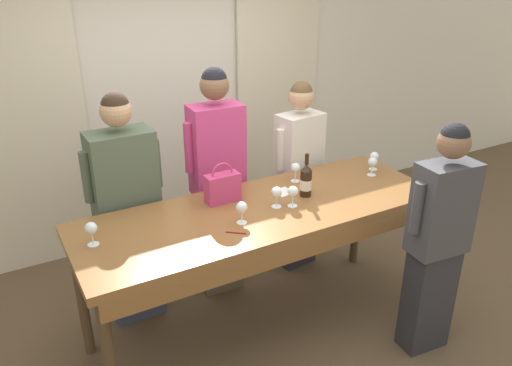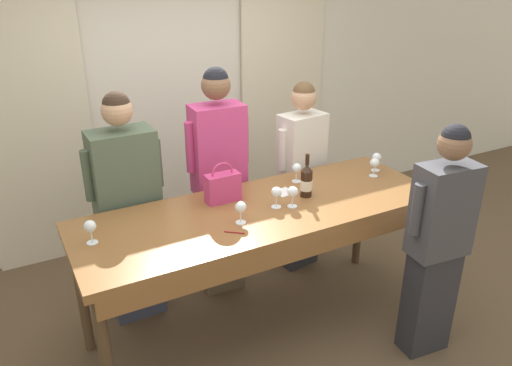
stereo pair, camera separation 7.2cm
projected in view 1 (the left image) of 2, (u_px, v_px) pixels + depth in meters
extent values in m
plane|color=brown|center=(262.00, 326.00, 3.82)|extent=(18.00, 18.00, 0.00)
cube|color=silver|center=(165.00, 95.00, 4.72)|extent=(12.00, 0.06, 2.80)
cube|color=beige|center=(27.00, 121.00, 4.13)|extent=(0.95, 0.03, 2.69)
cube|color=beige|center=(278.00, 88.00, 5.25)|extent=(0.95, 0.03, 2.69)
cube|color=brown|center=(262.00, 211.00, 3.43)|extent=(2.56, 0.89, 0.06)
cube|color=brown|center=(297.00, 251.00, 3.12)|extent=(2.45, 0.03, 0.12)
cylinder|color=#4C3823|center=(419.00, 253.00, 3.88)|extent=(0.07, 0.07, 0.95)
cylinder|color=#4C3823|center=(81.00, 296.00, 3.38)|extent=(0.07, 0.07, 0.95)
cylinder|color=#4C3823|center=(357.00, 215.00, 4.47)|extent=(0.07, 0.07, 0.95)
cylinder|color=black|center=(306.00, 183.00, 3.56)|extent=(0.08, 0.08, 0.19)
cone|color=black|center=(307.00, 167.00, 3.51)|extent=(0.08, 0.08, 0.05)
cylinder|color=black|center=(307.00, 159.00, 3.48)|extent=(0.03, 0.03, 0.08)
cylinder|color=beige|center=(306.00, 184.00, 3.56)|extent=(0.09, 0.09, 0.08)
cube|color=#C63870|center=(223.00, 188.00, 3.47)|extent=(0.24, 0.11, 0.20)
torus|color=#C63870|center=(222.00, 174.00, 3.42)|extent=(0.16, 0.01, 0.16)
cylinder|color=white|center=(295.00, 181.00, 3.83)|extent=(0.07, 0.07, 0.00)
cylinder|color=white|center=(295.00, 176.00, 3.81)|extent=(0.01, 0.01, 0.08)
sphere|color=white|center=(295.00, 168.00, 3.78)|extent=(0.07, 0.07, 0.07)
cylinder|color=white|center=(93.00, 244.00, 2.96)|extent=(0.07, 0.07, 0.00)
cylinder|color=white|center=(93.00, 238.00, 2.94)|extent=(0.01, 0.01, 0.08)
sphere|color=white|center=(91.00, 228.00, 2.92)|extent=(0.07, 0.07, 0.07)
cylinder|color=white|center=(276.00, 207.00, 3.42)|extent=(0.07, 0.07, 0.00)
cylinder|color=white|center=(276.00, 201.00, 3.41)|extent=(0.01, 0.01, 0.08)
sphere|color=white|center=(277.00, 192.00, 3.38)|extent=(0.07, 0.07, 0.07)
cylinder|color=white|center=(292.00, 206.00, 3.43)|extent=(0.07, 0.07, 0.00)
cylinder|color=white|center=(293.00, 201.00, 3.42)|extent=(0.01, 0.01, 0.08)
sphere|color=white|center=(293.00, 191.00, 3.39)|extent=(0.07, 0.07, 0.07)
cylinder|color=white|center=(373.00, 169.00, 4.05)|extent=(0.07, 0.07, 0.00)
cylinder|color=white|center=(374.00, 164.00, 4.03)|extent=(0.01, 0.01, 0.08)
sphere|color=white|center=(374.00, 156.00, 4.01)|extent=(0.07, 0.07, 0.07)
sphere|color=beige|center=(374.00, 157.00, 4.01)|extent=(0.05, 0.05, 0.05)
cylinder|color=white|center=(371.00, 175.00, 3.94)|extent=(0.07, 0.07, 0.00)
cylinder|color=white|center=(372.00, 170.00, 3.92)|extent=(0.01, 0.01, 0.08)
sphere|color=white|center=(373.00, 162.00, 3.90)|extent=(0.07, 0.07, 0.07)
sphere|color=beige|center=(373.00, 163.00, 3.90)|extent=(0.05, 0.05, 0.05)
cylinder|color=white|center=(242.00, 223.00, 3.21)|extent=(0.07, 0.07, 0.00)
cylinder|color=white|center=(242.00, 217.00, 3.19)|extent=(0.01, 0.01, 0.08)
sphere|color=white|center=(242.00, 207.00, 3.17)|extent=(0.07, 0.07, 0.07)
cube|color=white|center=(283.00, 192.00, 3.64)|extent=(0.15, 0.15, 0.00)
cylinder|color=maroon|center=(236.00, 233.00, 3.09)|extent=(0.11, 0.09, 0.01)
cube|color=#383D51|center=(134.00, 267.00, 3.80)|extent=(0.39, 0.24, 0.84)
cube|color=#4C5B47|center=(123.00, 177.00, 3.50)|extent=(0.45, 0.28, 0.66)
sphere|color=tan|center=(116.00, 111.00, 3.31)|extent=(0.21, 0.21, 0.21)
sphere|color=#332319|center=(115.00, 106.00, 3.30)|extent=(0.19, 0.19, 0.19)
cylinder|color=#4C5B47|center=(156.00, 164.00, 3.60)|extent=(0.07, 0.07, 0.36)
cylinder|color=#4C5B47|center=(87.00, 177.00, 3.37)|extent=(0.07, 0.07, 0.36)
cube|color=brown|center=(220.00, 240.00, 4.12)|extent=(0.35, 0.22, 0.89)
cube|color=#C63D7A|center=(217.00, 150.00, 3.80)|extent=(0.41, 0.26, 0.70)
sphere|color=brown|center=(214.00, 85.00, 3.60)|extent=(0.22, 0.22, 0.22)
sphere|color=black|center=(214.00, 80.00, 3.59)|extent=(0.19, 0.19, 0.19)
cylinder|color=#C63D7A|center=(242.00, 139.00, 3.87)|extent=(0.07, 0.07, 0.39)
cylinder|color=#C63D7A|center=(189.00, 148.00, 3.69)|extent=(0.07, 0.07, 0.39)
cube|color=#28282D|center=(297.00, 224.00, 4.49)|extent=(0.34, 0.24, 0.79)
cube|color=silver|center=(299.00, 150.00, 4.21)|extent=(0.40, 0.28, 0.63)
sphere|color=tan|center=(301.00, 97.00, 4.03)|extent=(0.21, 0.21, 0.21)
sphere|color=brown|center=(301.00, 93.00, 4.01)|extent=(0.18, 0.18, 0.18)
cylinder|color=silver|center=(318.00, 140.00, 4.30)|extent=(0.08, 0.08, 0.34)
cylinder|color=silver|center=(280.00, 150.00, 4.07)|extent=(0.08, 0.08, 0.34)
cube|color=#28282D|center=(428.00, 299.00, 3.49)|extent=(0.34, 0.22, 0.79)
cube|color=#3D3D42|center=(443.00, 208.00, 3.20)|extent=(0.41, 0.26, 0.62)
sphere|color=brown|center=(454.00, 143.00, 3.02)|extent=(0.20, 0.20, 0.20)
sphere|color=black|center=(455.00, 137.00, 3.01)|extent=(0.18, 0.18, 0.18)
cylinder|color=#3D3D42|center=(417.00, 208.00, 3.11)|extent=(0.08, 0.08, 0.34)
cylinder|color=#3D3D42|center=(469.00, 196.00, 3.26)|extent=(0.08, 0.08, 0.34)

